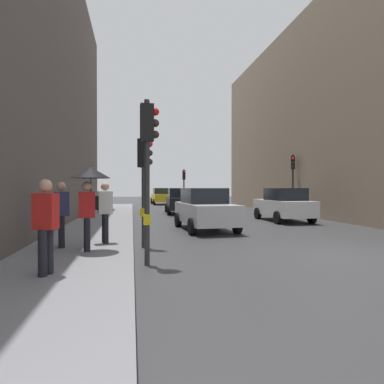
% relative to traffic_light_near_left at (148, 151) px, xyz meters
% --- Properties ---
extents(ground_plane, '(120.00, 120.00, 0.00)m').
position_rel_traffic_light_near_left_xyz_m(ground_plane, '(4.91, 0.23, -2.60)').
color(ground_plane, '#38383A').
extents(sidewalk_kerb, '(2.89, 40.00, 0.16)m').
position_rel_traffic_light_near_left_xyz_m(sidewalk_kerb, '(-1.77, 6.23, -2.52)').
color(sidewalk_kerb, gray).
rests_on(sidewalk_kerb, ground).
extents(traffic_light_near_left, '(0.44, 0.25, 3.77)m').
position_rel_traffic_light_near_left_xyz_m(traffic_light_near_left, '(0.00, 0.00, 0.00)').
color(traffic_light_near_left, '#2D2D2D').
rests_on(traffic_light_near_left, ground).
extents(traffic_light_far_median, '(0.25, 0.43, 3.48)m').
position_rel_traffic_light_near_left_xyz_m(traffic_light_far_median, '(4.29, 22.00, -0.20)').
color(traffic_light_far_median, '#2D2D2D').
rests_on(traffic_light_far_median, ground).
extents(traffic_light_near_right, '(0.45, 0.34, 3.32)m').
position_rel_traffic_light_near_left_xyz_m(traffic_light_near_right, '(-0.00, 2.23, -0.31)').
color(traffic_light_near_right, '#2D2D2D').
rests_on(traffic_light_near_right, ground).
extents(traffic_light_mid_street, '(0.34, 0.45, 3.92)m').
position_rel_traffic_light_near_left_xyz_m(traffic_light_mid_street, '(9.84, 12.12, 0.10)').
color(traffic_light_mid_street, '#2D2D2D').
rests_on(traffic_light_mid_street, ground).
extents(car_dark_suv, '(2.18, 4.28, 1.76)m').
position_rel_traffic_light_near_left_xyz_m(car_dark_suv, '(2.95, 15.01, -1.72)').
color(car_dark_suv, black).
rests_on(car_dark_suv, ground).
extents(car_white_compact, '(2.07, 4.23, 1.76)m').
position_rel_traffic_light_near_left_xyz_m(car_white_compact, '(7.57, 8.76, -1.72)').
color(car_white_compact, silver).
rests_on(car_white_compact, ground).
extents(car_silver_hatchback, '(2.21, 4.30, 1.76)m').
position_rel_traffic_light_near_left_xyz_m(car_silver_hatchback, '(2.67, 6.00, -1.72)').
color(car_silver_hatchback, '#BCBCC1').
rests_on(car_silver_hatchback, ground).
extents(car_yellow_taxi, '(2.13, 4.26, 1.76)m').
position_rel_traffic_light_near_left_xyz_m(car_yellow_taxi, '(2.74, 27.97, -1.72)').
color(car_yellow_taxi, yellow).
rests_on(car_yellow_taxi, ground).
extents(pedestrian_with_umbrella, '(1.00, 1.00, 2.14)m').
position_rel_traffic_light_near_left_xyz_m(pedestrian_with_umbrella, '(-1.43, 1.18, -0.76)').
color(pedestrian_with_umbrella, black).
rests_on(pedestrian_with_umbrella, sidewalk_kerb).
extents(pedestrian_with_black_backpack, '(0.65, 0.41, 1.77)m').
position_rel_traffic_light_near_left_xyz_m(pedestrian_with_black_backpack, '(-1.18, 2.35, -1.44)').
color(pedestrian_with_black_backpack, black).
rests_on(pedestrian_with_black_backpack, sidewalk_kerb).
extents(pedestrian_with_grey_backpack, '(0.64, 0.40, 1.77)m').
position_rel_traffic_light_near_left_xyz_m(pedestrian_with_grey_backpack, '(-2.29, 1.83, -1.44)').
color(pedestrian_with_grey_backpack, black).
rests_on(pedestrian_with_grey_backpack, sidewalk_kerb).
extents(pedestrian_in_red_jacket, '(0.46, 0.38, 1.77)m').
position_rel_traffic_light_near_left_xyz_m(pedestrian_in_red_jacket, '(-1.93, -1.11, -1.47)').
color(pedestrian_in_red_jacket, black).
rests_on(pedestrian_in_red_jacket, sidewalk_kerb).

